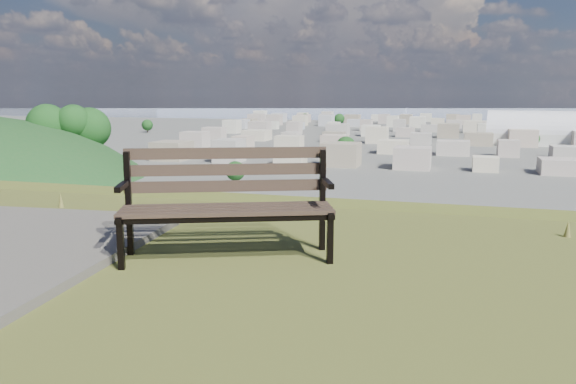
% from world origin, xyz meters
% --- Properties ---
extents(park_bench, '(2.02, 1.30, 1.01)m').
position_xyz_m(park_bench, '(-0.85, 1.50, 25.57)').
color(park_bench, '#3C2F22').
rests_on(park_bench, hilltop_mesa).
extents(grass_tufts, '(11.69, 6.88, 0.28)m').
position_xyz_m(grass_tufts, '(0.48, -0.56, 25.12)').
color(grass_tufts, brown).
rests_on(grass_tufts, hilltop_mesa).
extents(arena, '(56.96, 28.51, 23.19)m').
position_xyz_m(arena, '(46.12, 314.18, 5.47)').
color(arena, silver).
rests_on(arena, ground).
extents(city_blocks, '(395.00, 361.00, 7.00)m').
position_xyz_m(city_blocks, '(0.00, 394.44, 3.50)').
color(city_blocks, '#BCB1A5').
rests_on(city_blocks, ground).
extents(city_trees, '(406.52, 387.20, 9.98)m').
position_xyz_m(city_trees, '(-26.39, 319.00, 4.83)').
color(city_trees, '#2F2117').
rests_on(city_trees, ground).
extents(bay_water, '(2400.00, 700.00, 0.12)m').
position_xyz_m(bay_water, '(0.00, 900.00, 0.00)').
color(bay_water, '#7F8DA2').
rests_on(bay_water, ground).
extents(far_hills, '(2050.00, 340.00, 60.00)m').
position_xyz_m(far_hills, '(-60.92, 1402.93, 25.47)').
color(far_hills, '#8B93AD').
rests_on(far_hills, ground).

